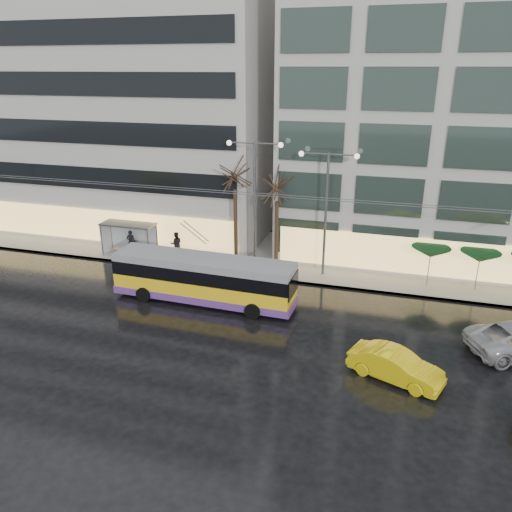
% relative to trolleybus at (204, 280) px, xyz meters
% --- Properties ---
extents(ground, '(140.00, 140.00, 0.00)m').
position_rel_trolleybus_xyz_m(ground, '(-0.52, -4.64, -1.44)').
color(ground, black).
rests_on(ground, ground).
extents(sidewalk, '(80.00, 10.00, 0.15)m').
position_rel_trolleybus_xyz_m(sidewalk, '(1.48, 9.36, -1.37)').
color(sidewalk, gray).
rests_on(sidewalk, ground).
extents(kerb, '(80.00, 0.10, 0.15)m').
position_rel_trolleybus_xyz_m(kerb, '(1.48, 4.41, -1.37)').
color(kerb, slate).
rests_on(kerb, ground).
extents(building_left, '(34.00, 14.00, 22.00)m').
position_rel_trolleybus_xyz_m(building_left, '(-16.52, 14.36, 9.71)').
color(building_left, '#B6B5AE').
rests_on(building_left, sidewalk).
extents(trolleybus, '(11.57, 4.66, 5.33)m').
position_rel_trolleybus_xyz_m(trolleybus, '(0.00, 0.00, 0.00)').
color(trolleybus, yellow).
rests_on(trolleybus, ground).
extents(catenary, '(42.24, 5.12, 7.00)m').
position_rel_trolleybus_xyz_m(catenary, '(0.48, 3.29, 2.81)').
color(catenary, '#595B60').
rests_on(catenary, ground).
extents(bus_shelter, '(4.20, 1.60, 2.51)m').
position_rel_trolleybus_xyz_m(bus_shelter, '(-8.90, 6.04, 0.52)').
color(bus_shelter, '#595B60').
rests_on(bus_shelter, sidewalk).
extents(street_lamp_near, '(3.96, 0.36, 9.03)m').
position_rel_trolleybus_xyz_m(street_lamp_near, '(1.48, 6.16, 4.55)').
color(street_lamp_near, '#595B60').
rests_on(street_lamp_near, sidewalk).
extents(street_lamp_far, '(3.96, 0.36, 8.53)m').
position_rel_trolleybus_xyz_m(street_lamp_far, '(6.48, 6.16, 4.27)').
color(street_lamp_far, '#595B60').
rests_on(street_lamp_far, sidewalk).
extents(tree_a, '(3.20, 3.20, 8.40)m').
position_rel_trolleybus_xyz_m(tree_a, '(-0.02, 6.36, 5.64)').
color(tree_a, black).
rests_on(tree_a, sidewalk).
extents(tree_b, '(3.20, 3.20, 7.70)m').
position_rel_trolleybus_xyz_m(tree_b, '(2.98, 6.56, 4.96)').
color(tree_b, black).
rests_on(tree_b, sidewalk).
extents(parasol_a, '(2.50, 2.50, 2.65)m').
position_rel_trolleybus_xyz_m(parasol_a, '(13.48, 6.36, 1.00)').
color(parasol_a, '#595B60').
rests_on(parasol_a, sidewalk).
extents(parasol_b, '(2.50, 2.50, 2.65)m').
position_rel_trolleybus_xyz_m(parasol_b, '(16.48, 6.36, 1.00)').
color(parasol_b, '#595B60').
rests_on(parasol_b, sidewalk).
extents(taxi_b, '(4.67, 2.99, 1.45)m').
position_rel_trolleybus_xyz_m(taxi_b, '(11.76, -5.22, -0.72)').
color(taxi_b, yellow).
rests_on(taxi_b, ground).
extents(pedestrian_a, '(1.20, 1.21, 2.19)m').
position_rel_trolleybus_xyz_m(pedestrian_a, '(-8.55, 6.12, 0.12)').
color(pedestrian_a, black).
rests_on(pedestrian_a, sidewalk).
extents(pedestrian_b, '(1.15, 1.06, 1.90)m').
position_rel_trolleybus_xyz_m(pedestrian_b, '(-4.97, 6.66, -0.35)').
color(pedestrian_b, black).
rests_on(pedestrian_b, sidewalk).
extents(pedestrian_c, '(1.18, 1.11, 2.11)m').
position_rel_trolleybus_xyz_m(pedestrian_c, '(-9.59, 7.07, -0.18)').
color(pedestrian_c, black).
rests_on(pedestrian_c, sidewalk).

